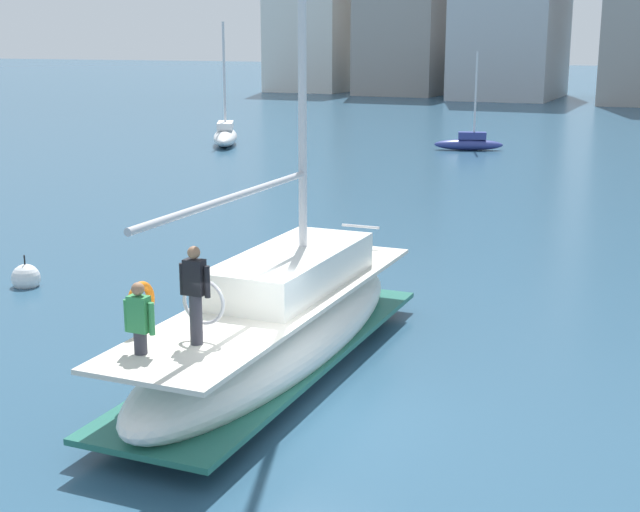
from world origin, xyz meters
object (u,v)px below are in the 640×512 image
Objects in this scene: mooring_buoy at (26,278)px; main_sailboat at (279,325)px; moored_sloop_near at (469,142)px; moored_catamaran at (225,135)px.

main_sailboat is at bearing -17.79° from mooring_buoy.
moored_catamaran reaches higher than moored_sloop_near.
main_sailboat is at bearing -58.97° from moored_catamaran.
mooring_buoy is at bearing -69.96° from moored_catamaran.
moored_catamaran reaches higher than mooring_buoy.
mooring_buoy is (-3.17, -32.18, -0.22)m from moored_sloop_near.
moored_sloop_near is at bearing 98.63° from main_sailboat.
moored_sloop_near is 14.10m from moored_catamaran.
main_sailboat is 13.15× the size of mooring_buoy.
moored_sloop_near is 5.64× the size of mooring_buoy.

